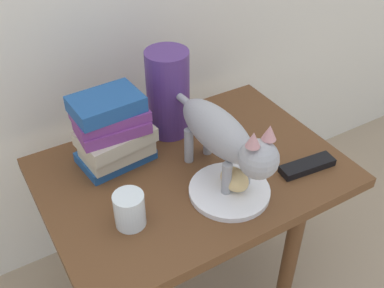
{
  "coord_description": "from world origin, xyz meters",
  "views": [
    {
      "loc": [
        -0.45,
        -0.76,
        1.29
      ],
      "look_at": [
        0.0,
        0.0,
        0.6
      ],
      "focal_mm": 42.39,
      "sensor_mm": 36.0,
      "label": 1
    }
  ],
  "objects": [
    {
      "name": "ground_plane",
      "position": [
        0.0,
        0.0,
        0.0
      ],
      "size": [
        6.0,
        6.0,
        0.0
      ],
      "primitive_type": "plane",
      "color": "gray"
    },
    {
      "name": "side_table",
      "position": [
        0.0,
        0.0,
        0.45
      ],
      "size": [
        0.76,
        0.54,
        0.52
      ],
      "color": "brown",
      "rests_on": "ground"
    },
    {
      "name": "plate",
      "position": [
        0.03,
        -0.12,
        0.53
      ],
      "size": [
        0.2,
        0.2,
        0.01
      ],
      "primitive_type": "cylinder",
      "color": "white",
      "rests_on": "side_table"
    },
    {
      "name": "bread_roll",
      "position": [
        0.04,
        -0.12,
        0.56
      ],
      "size": [
        0.06,
        0.08,
        0.05
      ],
      "primitive_type": "ellipsoid",
      "rotation": [
        0.0,
        0.0,
        1.62
      ],
      "color": "#E0BC7A",
      "rests_on": "plate"
    },
    {
      "name": "cat",
      "position": [
        0.05,
        -0.07,
        0.65
      ],
      "size": [
        0.11,
        0.48,
        0.23
      ],
      "color": "#99999E",
      "rests_on": "side_table"
    },
    {
      "name": "book_stack",
      "position": [
        -0.16,
        0.12,
        0.62
      ],
      "size": [
        0.2,
        0.16,
        0.2
      ],
      "color": "#1E4C8C",
      "rests_on": "side_table"
    },
    {
      "name": "green_vase",
      "position": [
        0.03,
        0.18,
        0.64
      ],
      "size": [
        0.12,
        0.12,
        0.25
      ],
      "primitive_type": "cylinder",
      "color": "#4C2D72",
      "rests_on": "side_table"
    },
    {
      "name": "candle_jar",
      "position": [
        -0.21,
        -0.09,
        0.56
      ],
      "size": [
        0.07,
        0.07,
        0.08
      ],
      "color": "silver",
      "rests_on": "side_table"
    },
    {
      "name": "tv_remote",
      "position": [
        0.25,
        -0.15,
        0.53
      ],
      "size": [
        0.15,
        0.06,
        0.02
      ],
      "primitive_type": "cube",
      "rotation": [
        0.0,
        0.0,
        -0.1
      ],
      "color": "black",
      "rests_on": "side_table"
    }
  ]
}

